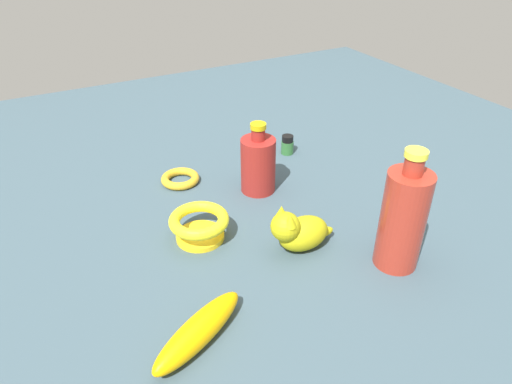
{
  "coord_description": "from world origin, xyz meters",
  "views": [
    {
      "loc": [
        0.68,
        -0.36,
        0.56
      ],
      "look_at": [
        0.0,
        0.0,
        0.07
      ],
      "focal_mm": 32.54,
      "sensor_mm": 36.0,
      "label": 1
    }
  ],
  "objects": [
    {
      "name": "bottle_short",
      "position": [
        -0.11,
        0.06,
        0.07
      ],
      "size": [
        0.08,
        0.08,
        0.16
      ],
      "color": "maroon",
      "rests_on": "ground"
    },
    {
      "name": "cat_figurine",
      "position": [
        0.11,
        0.03,
        0.04
      ],
      "size": [
        0.07,
        0.14,
        0.1
      ],
      "color": "#B4AB12",
      "rests_on": "ground"
    },
    {
      "name": "bowl",
      "position": [
        -0.01,
        -0.12,
        0.03
      ],
      "size": [
        0.12,
        0.12,
        0.05
      ],
      "color": "yellow",
      "rests_on": "ground"
    },
    {
      "name": "bottle_tall",
      "position": [
        0.23,
        0.16,
        0.1
      ],
      "size": [
        0.08,
        0.08,
        0.23
      ],
      "color": "#A12E20",
      "rests_on": "ground"
    },
    {
      "name": "bangle",
      "position": [
        -0.23,
        -0.08,
        0.01
      ],
      "size": [
        0.09,
        0.09,
        0.02
      ],
      "primitive_type": "torus",
      "color": "gold",
      "rests_on": "ground"
    },
    {
      "name": "ground",
      "position": [
        0.0,
        0.0,
        0.0
      ],
      "size": [
        2.0,
        2.0,
        0.0
      ],
      "primitive_type": "plane",
      "color": "#384C56"
    },
    {
      "name": "nail_polish_jar",
      "position": [
        -0.23,
        0.22,
        0.02
      ],
      "size": [
        0.03,
        0.03,
        0.05
      ],
      "color": "#2E6730",
      "rests_on": "ground"
    },
    {
      "name": "banana",
      "position": [
        0.23,
        -0.22,
        0.02
      ],
      "size": [
        0.12,
        0.19,
        0.04
      ],
      "primitive_type": "ellipsoid",
      "rotation": [
        0.0,
        0.0,
        5.18
      ],
      "color": "#F8B005",
      "rests_on": "ground"
    }
  ]
}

